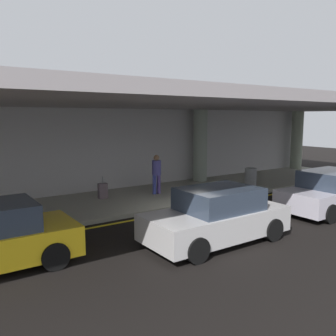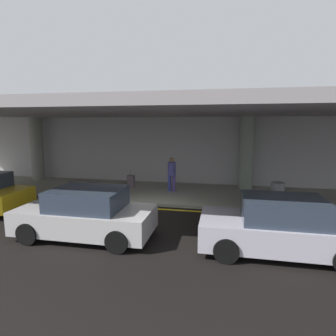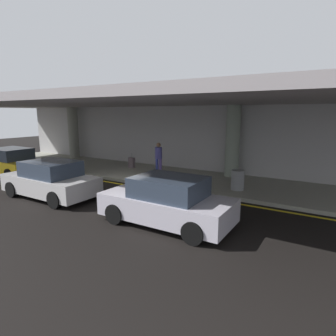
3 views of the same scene
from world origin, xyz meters
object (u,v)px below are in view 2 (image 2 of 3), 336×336
(car_silver, at_px, (86,214))
(support_column_left_mid, at_px, (247,153))
(support_column_far_left, at_px, (37,149))
(car_silver_no2, at_px, (279,227))
(traveler_with_luggage, at_px, (172,172))
(trash_bin_steel, at_px, (277,192))
(suitcase_upright_primary, at_px, (131,181))

(car_silver, bearing_deg, support_column_left_mid, 55.34)
(support_column_far_left, height_order, car_silver, support_column_far_left)
(car_silver, bearing_deg, support_column_far_left, 135.92)
(car_silver_no2, relative_size, traveler_with_luggage, 2.44)
(car_silver_no2, xyz_separation_m, trash_bin_steel, (0.79, 4.52, -0.14))
(traveler_with_luggage, relative_size, suitcase_upright_primary, 1.87)
(trash_bin_steel, bearing_deg, support_column_far_left, 169.35)
(car_silver_no2, height_order, trash_bin_steel, car_silver_no2)
(support_column_left_mid, distance_m, car_silver_no2, 7.11)
(car_silver, distance_m, car_silver_no2, 5.54)
(support_column_far_left, relative_size, support_column_left_mid, 1.00)
(support_column_far_left, xyz_separation_m, car_silver, (6.79, -7.03, -1.26))
(support_column_far_left, height_order, support_column_left_mid, same)
(car_silver, distance_m, trash_bin_steel, 7.80)
(support_column_left_mid, bearing_deg, car_silver_no2, -87.29)
(support_column_left_mid, bearing_deg, support_column_far_left, 180.00)
(car_silver, height_order, traveler_with_luggage, traveler_with_luggage)
(support_column_left_mid, height_order, car_silver, support_column_left_mid)
(support_column_left_mid, relative_size, suitcase_upright_primary, 4.06)
(support_column_far_left, bearing_deg, suitcase_upright_primary, -9.00)
(car_silver_no2, bearing_deg, support_column_left_mid, 93.72)
(support_column_far_left, xyz_separation_m, support_column_left_mid, (12.00, 0.00, 0.00))
(support_column_far_left, height_order, traveler_with_luggage, support_column_far_left)
(car_silver, xyz_separation_m, car_silver_no2, (5.54, 0.04, 0.00))
(support_column_left_mid, bearing_deg, suitcase_upright_primary, -170.61)
(support_column_left_mid, height_order, traveler_with_luggage, support_column_left_mid)
(traveler_with_luggage, bearing_deg, suitcase_upright_primary, 163.70)
(traveler_with_luggage, bearing_deg, trash_bin_steel, -16.15)
(suitcase_upright_primary, bearing_deg, car_silver, -65.98)
(support_column_left_mid, bearing_deg, trash_bin_steel, -65.63)
(support_column_left_mid, relative_size, car_silver, 0.89)
(car_silver, height_order, car_silver_no2, same)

